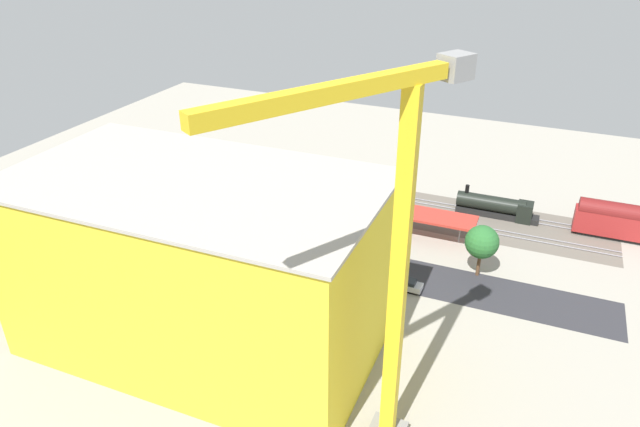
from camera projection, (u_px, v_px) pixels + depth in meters
ground_plane at (300, 245)px, 93.90m from camera, size 153.77×153.77×0.00m
rail_bed at (344, 197)px, 109.78m from camera, size 96.33×16.11×0.01m
street_asphalt at (295, 251)px, 92.26m from camera, size 96.24×10.55×0.01m
track_rails at (344, 196)px, 109.70m from camera, size 96.09×9.67×0.12m
platform_canopy_near at (333, 199)px, 100.26m from camera, size 49.22×6.11×4.07m
locomotive at (498, 207)px, 101.85m from camera, size 14.30×3.00×5.09m
passenger_coach at (636, 223)px, 93.57m from camera, size 18.61×3.48×6.28m
parked_car_0 at (407, 285)px, 82.43m from camera, size 4.48×1.93×1.67m
parked_car_1 at (352, 271)px, 85.71m from camera, size 4.79×1.91×1.66m
parked_car_2 at (304, 262)px, 87.79m from camera, size 4.15×1.93×1.87m
parked_car_3 at (258, 248)px, 91.53m from camera, size 4.34×1.84×1.77m
parked_car_4 at (217, 240)px, 93.91m from camera, size 4.38×2.00×1.64m
parked_car_5 at (170, 231)px, 96.46m from camera, size 4.31×1.77×1.68m
parked_car_6 at (136, 222)px, 99.35m from camera, size 4.30×1.98×1.55m
construction_building at (200, 266)px, 68.22m from camera, size 42.18×24.12×21.72m
construction_roof_slab at (191, 181)px, 63.10m from camera, size 42.79×24.72×0.40m
tower_crane at (388, 259)px, 48.41m from camera, size 13.33×21.39×38.46m
box_truck_0 at (357, 283)px, 81.23m from camera, size 8.29×2.99×3.46m
box_truck_1 at (172, 239)px, 92.39m from camera, size 9.93×3.15×3.23m
box_truck_2 at (196, 248)px, 89.88m from camera, size 8.28×2.97×3.34m
street_tree_0 at (236, 191)px, 99.26m from camera, size 5.52×5.52×8.20m
street_tree_1 at (268, 197)px, 97.36m from camera, size 5.30×5.30×8.08m
street_tree_2 at (199, 186)px, 101.99m from camera, size 4.31×4.31×7.22m
street_tree_3 at (367, 220)px, 90.71m from camera, size 6.13×6.13×8.12m
street_tree_4 at (482, 242)px, 83.49m from camera, size 4.92×4.92×8.14m
traffic_light at (365, 225)px, 90.32m from camera, size 0.50×0.36×6.83m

